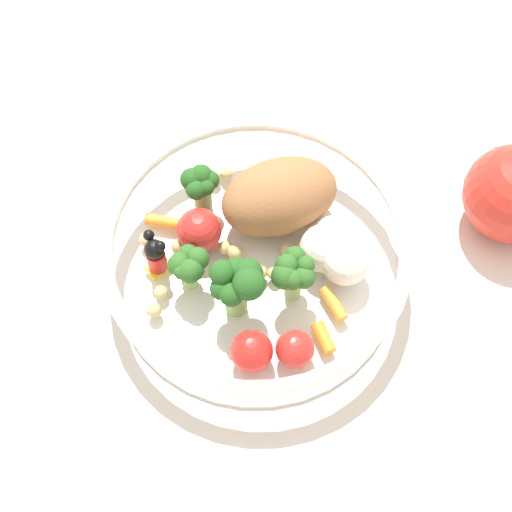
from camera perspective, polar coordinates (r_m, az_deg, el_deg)
The scene contains 2 objects.
ground_plane at distance 0.58m, azimuth 1.29°, elevation -1.92°, with size 2.40×2.40×0.00m, color silver.
food_container at distance 0.56m, azimuth 0.66°, elevation 0.72°, with size 0.22×0.22×0.07m.
Camera 1 is at (-0.26, -0.01, 0.51)m, focal length 54.19 mm.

